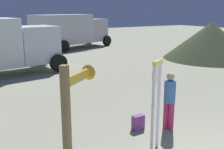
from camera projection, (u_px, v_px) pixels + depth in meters
name	position (u px, v px, depth m)	size (l,w,h in m)	color
standing_clock	(156.00, 98.00, 5.71)	(0.41, 0.27, 2.08)	silver
arrow_sign	(77.00, 109.00, 4.07)	(0.92, 0.74, 2.36)	olive
person_near_clock	(169.00, 98.00, 6.87)	(0.30, 0.30, 1.55)	#B82E59
backpack	(138.00, 122.00, 7.01)	(0.33, 0.21, 0.40)	#7E4089
box_truck_far	(70.00, 30.00, 21.83)	(7.38, 4.44, 2.79)	silver
dome_tent	(211.00, 41.00, 17.16)	(6.00, 6.00, 2.39)	#343E23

